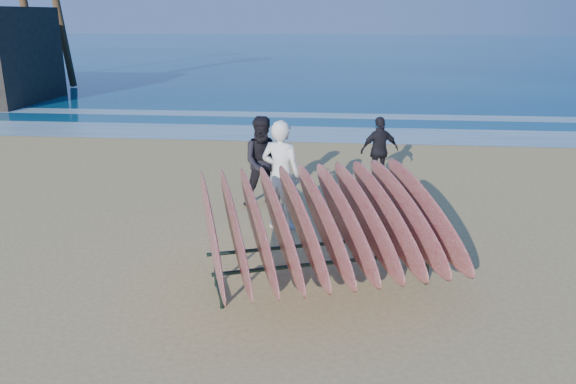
% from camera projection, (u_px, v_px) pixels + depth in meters
% --- Properties ---
extents(ground, '(120.00, 120.00, 0.00)m').
position_uv_depth(ground, '(283.00, 266.00, 8.72)').
color(ground, tan).
rests_on(ground, ground).
extents(ocean, '(160.00, 160.00, 0.00)m').
position_uv_depth(ocean, '(337.00, 49.00, 60.86)').
color(ocean, navy).
rests_on(ocean, ground).
extents(foam_near, '(160.00, 160.00, 0.00)m').
position_uv_depth(foam_near, '(316.00, 134.00, 18.20)').
color(foam_near, white).
rests_on(foam_near, ground).
extents(foam_far, '(160.00, 160.00, 0.00)m').
position_uv_depth(foam_far, '(320.00, 115.00, 21.52)').
color(foam_far, white).
rests_on(foam_far, ground).
extents(surfboard_rack, '(3.97, 3.84, 1.69)m').
position_uv_depth(surfboard_rack, '(323.00, 220.00, 7.79)').
color(surfboard_rack, black).
rests_on(surfboard_rack, ground).
extents(person_white, '(0.83, 0.66, 1.99)m').
position_uv_depth(person_white, '(281.00, 175.00, 9.99)').
color(person_white, silver).
rests_on(person_white, ground).
extents(person_dark_a, '(1.02, 0.87, 1.83)m').
position_uv_depth(person_dark_a, '(264.00, 162.00, 11.17)').
color(person_dark_a, black).
rests_on(person_dark_a, ground).
extents(person_dark_b, '(0.97, 0.65, 1.54)m').
position_uv_depth(person_dark_b, '(380.00, 150.00, 12.77)').
color(person_dark_b, black).
rests_on(person_dark_b, ground).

